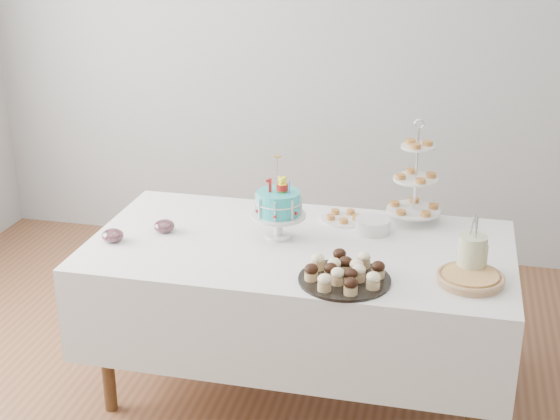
% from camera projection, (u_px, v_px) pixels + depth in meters
% --- Properties ---
extents(walls, '(5.04, 4.04, 2.70)m').
position_uv_depth(walls, '(285.00, 139.00, 3.07)').
color(walls, '#9EA0A3').
rests_on(walls, floor).
extents(table, '(1.92, 1.02, 0.77)m').
position_uv_depth(table, '(299.00, 289.00, 3.63)').
color(table, silver).
rests_on(table, floor).
extents(birthday_cake, '(0.25, 0.25, 0.39)m').
position_uv_depth(birthday_cake, '(278.00, 217.00, 3.58)').
color(birthday_cake, silver).
rests_on(birthday_cake, table).
extents(cupcake_tray, '(0.38, 0.38, 0.09)m').
position_uv_depth(cupcake_tray, '(345.00, 272.00, 3.18)').
color(cupcake_tray, black).
rests_on(cupcake_tray, table).
extents(pie, '(0.28, 0.28, 0.04)m').
position_uv_depth(pie, '(470.00, 278.00, 3.17)').
color(pie, tan).
rests_on(pie, table).
extents(tiered_stand, '(0.26, 0.26, 0.51)m').
position_uv_depth(tiered_stand, '(416.00, 180.00, 3.73)').
color(tiered_stand, silver).
rests_on(tiered_stand, table).
extents(plate_stack, '(0.17, 0.17, 0.06)m').
position_uv_depth(plate_stack, '(372.00, 226.00, 3.67)').
color(plate_stack, silver).
rests_on(plate_stack, table).
extents(pastry_plate, '(0.22, 0.22, 0.03)m').
position_uv_depth(pastry_plate, '(343.00, 217.00, 3.81)').
color(pastry_plate, silver).
rests_on(pastry_plate, table).
extents(jam_bowl_a, '(0.10, 0.10, 0.06)m').
position_uv_depth(jam_bowl_a, '(113.00, 236.00, 3.57)').
color(jam_bowl_a, silver).
rests_on(jam_bowl_a, table).
extents(jam_bowl_b, '(0.10, 0.10, 0.06)m').
position_uv_depth(jam_bowl_b, '(164.00, 226.00, 3.67)').
color(jam_bowl_b, silver).
rests_on(jam_bowl_b, table).
extents(utensil_pitcher, '(0.12, 0.12, 0.26)m').
position_uv_depth(utensil_pitcher, '(472.00, 254.00, 3.22)').
color(utensil_pitcher, '#F0E7CF').
rests_on(utensil_pitcher, table).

